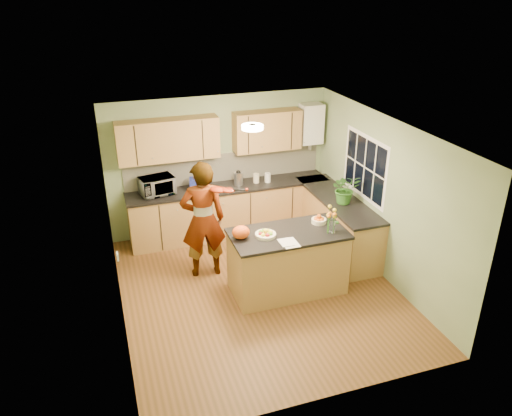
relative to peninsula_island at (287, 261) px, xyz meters
name	(u,v)px	position (x,y,z in m)	size (l,w,h in m)	color
floor	(259,290)	(-0.41, 0.09, -0.49)	(4.50, 4.50, 0.00)	brown
ceiling	(260,130)	(-0.41, 0.09, 2.01)	(4.00, 4.50, 0.02)	silver
wall_back	(219,165)	(-0.41, 2.34, 0.76)	(4.00, 0.02, 2.50)	gray
wall_front	(330,307)	(-0.41, -2.16, 0.76)	(4.00, 0.02, 2.50)	gray
wall_left	(113,237)	(-2.41, 0.09, 0.76)	(0.02, 4.50, 2.50)	gray
wall_right	(383,198)	(1.59, 0.09, 0.76)	(0.02, 4.50, 2.50)	gray
back_counter	(230,210)	(-0.31, 2.04, -0.01)	(3.64, 0.62, 0.94)	#A47C41
right_counter	(337,223)	(1.29, 0.94, -0.01)	(0.62, 2.24, 0.94)	#A47C41
splashback	(225,167)	(-0.31, 2.33, 0.71)	(3.60, 0.02, 0.52)	beige
upper_cabinets	(210,136)	(-0.59, 2.17, 1.36)	(3.20, 0.34, 0.70)	#A47C41
boiler	(311,124)	(1.29, 2.18, 1.41)	(0.40, 0.30, 0.86)	white
window_right	(365,167)	(1.58, 0.69, 1.06)	(0.01, 1.30, 1.05)	white
light_switch	(118,256)	(-2.40, -0.51, 0.81)	(0.02, 0.09, 0.09)	white
ceiling_lamp	(252,127)	(-0.41, 0.39, 1.98)	(0.30, 0.30, 0.07)	#FFEABF
peninsula_island	(287,261)	(0.00, 0.00, 0.00)	(1.69, 0.86, 0.97)	#A47C41
fruit_dish	(266,233)	(-0.35, 0.00, 0.53)	(0.30, 0.30, 0.10)	#F0E4C0
orange_bowl	(319,219)	(0.55, 0.15, 0.54)	(0.22, 0.22, 0.13)	#F0E4C0
flower_vase	(333,214)	(0.60, -0.18, 0.77)	(0.23, 0.23, 0.43)	silver
orange_bag	(241,232)	(-0.70, 0.05, 0.58)	(0.25, 0.21, 0.19)	#E14B12
papers	(290,243)	(-0.10, -0.30, 0.49)	(0.22, 0.30, 0.01)	silver
violinist	(203,220)	(-1.07, 0.84, 0.46)	(0.69, 0.45, 1.89)	tan
violin	(218,189)	(-0.87, 0.62, 1.03)	(0.60, 0.24, 0.12)	#531205
microwave	(157,186)	(-1.58, 2.08, 0.61)	(0.56, 0.38, 0.31)	white
blue_box	(198,185)	(-0.88, 2.01, 0.57)	(0.29, 0.21, 0.23)	navy
kettle	(238,178)	(-0.14, 2.05, 0.58)	(0.17, 0.17, 0.32)	silver
jar_cream	(256,178)	(0.19, 2.04, 0.54)	(0.11, 0.11, 0.17)	#F0E4C0
jar_white	(268,178)	(0.40, 2.01, 0.54)	(0.11, 0.11, 0.17)	white
potted_plant	(345,189)	(1.29, 0.74, 0.71)	(0.45, 0.39, 0.50)	#336E24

